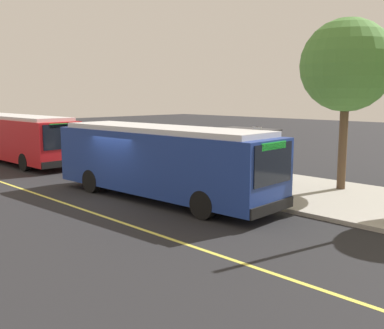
# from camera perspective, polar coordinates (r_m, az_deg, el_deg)

# --- Properties ---
(ground_plane) EXTENTS (120.00, 120.00, 0.00)m
(ground_plane) POSITION_cam_1_polar(r_m,az_deg,el_deg) (19.17, -8.95, -4.05)
(ground_plane) COLOR #232326
(sidewalk_curb) EXTENTS (44.00, 6.40, 0.15)m
(sidewalk_curb) POSITION_cam_1_polar(r_m,az_deg,el_deg) (23.06, 3.30, -1.62)
(sidewalk_curb) COLOR #A8A399
(sidewalk_curb) RESTS_ON ground_plane
(lane_stripe_center) EXTENTS (36.00, 0.14, 0.01)m
(lane_stripe_center) POSITION_cam_1_polar(r_m,az_deg,el_deg) (18.02, -14.69, -5.03)
(lane_stripe_center) COLOR #E0D64C
(lane_stripe_center) RESTS_ON ground_plane
(transit_bus_main) EXTENTS (10.71, 3.17, 2.95)m
(transit_bus_main) POSITION_cam_1_polar(r_m,az_deg,el_deg) (18.35, -3.86, 0.60)
(transit_bus_main) COLOR navy
(transit_bus_main) RESTS_ON ground_plane
(transit_bus_second) EXTENTS (11.16, 2.77, 2.95)m
(transit_bus_second) POSITION_cam_1_polar(r_m,az_deg,el_deg) (30.38, -21.03, 3.24)
(transit_bus_second) COLOR red
(transit_bus_second) RESTS_ON ground_plane
(bus_shelter) EXTENTS (2.90, 1.60, 2.48)m
(bus_shelter) POSITION_cam_1_polar(r_m,az_deg,el_deg) (21.96, 6.71, 2.68)
(bus_shelter) COLOR #333338
(bus_shelter) RESTS_ON sidewalk_curb
(waiting_bench) EXTENTS (1.60, 0.48, 0.95)m
(waiting_bench) POSITION_cam_1_polar(r_m,az_deg,el_deg) (22.16, 6.78, -0.62)
(waiting_bench) COLOR brown
(waiting_bench) RESTS_ON sidewalk_curb
(route_sign_post) EXTENTS (0.44, 0.08, 2.80)m
(route_sign_post) POSITION_cam_1_polar(r_m,az_deg,el_deg) (18.51, 8.07, 1.67)
(route_sign_post) COLOR #333338
(route_sign_post) RESTS_ON sidewalk_curb
(street_tree_upstreet) EXTENTS (3.89, 3.89, 7.22)m
(street_tree_upstreet) POSITION_cam_1_polar(r_m,az_deg,el_deg) (20.58, 18.76, 11.59)
(street_tree_upstreet) COLOR brown
(street_tree_upstreet) RESTS_ON sidewalk_curb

